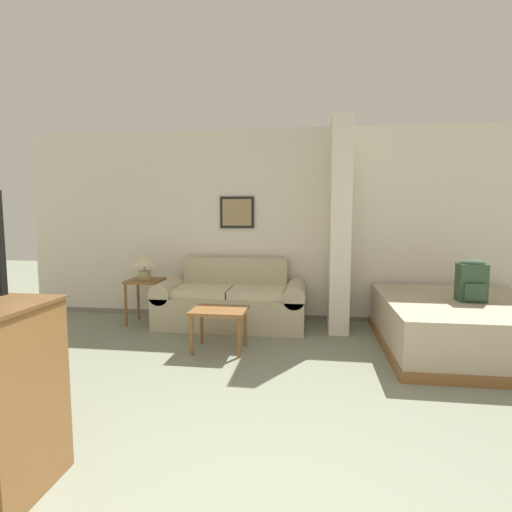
# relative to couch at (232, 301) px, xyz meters

# --- Properties ---
(wall_back) EXTENTS (7.63, 0.16, 2.60)m
(wall_back) POSITION_rel_couch_xyz_m (0.74, 0.48, 0.98)
(wall_back) COLOR silver
(wall_back) RESTS_ON ground_plane
(wall_partition_pillar) EXTENTS (0.24, 0.72, 2.60)m
(wall_partition_pillar) POSITION_rel_couch_xyz_m (1.36, 0.06, 0.99)
(wall_partition_pillar) COLOR silver
(wall_partition_pillar) RESTS_ON ground_plane
(couch) EXTENTS (1.92, 0.84, 0.86)m
(couch) POSITION_rel_couch_xyz_m (0.00, 0.00, 0.00)
(couch) COLOR #B7AD8E
(couch) RESTS_ON ground_plane
(coffee_table) EXTENTS (0.58, 0.45, 0.45)m
(coffee_table) POSITION_rel_couch_xyz_m (0.06, -0.99, 0.07)
(coffee_table) COLOR brown
(coffee_table) RESTS_ON ground_plane
(side_table) EXTENTS (0.44, 0.44, 0.59)m
(side_table) POSITION_rel_couch_xyz_m (-1.16, -0.08, 0.17)
(side_table) COLOR brown
(side_table) RESTS_ON ground_plane
(table_lamp) EXTENTS (0.35, 0.35, 0.38)m
(table_lamp) POSITION_rel_couch_xyz_m (-1.16, -0.08, 0.54)
(table_lamp) COLOR tan
(table_lamp) RESTS_ON side_table
(bed) EXTENTS (1.73, 1.96, 0.54)m
(bed) POSITION_rel_couch_xyz_m (2.66, -0.60, -0.04)
(bed) COLOR brown
(bed) RESTS_ON ground_plane
(backpack) EXTENTS (0.27, 0.21, 0.45)m
(backpack) POSITION_rel_couch_xyz_m (2.69, -0.66, 0.46)
(backpack) COLOR #2D4733
(backpack) RESTS_ON bed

